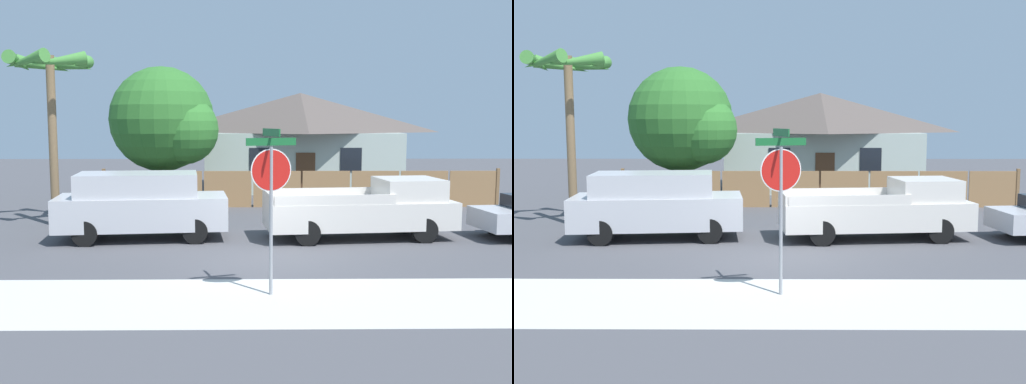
# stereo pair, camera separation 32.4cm
# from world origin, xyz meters

# --- Properties ---
(ground_plane) EXTENTS (80.00, 80.00, 0.00)m
(ground_plane) POSITION_xyz_m (0.00, 0.00, 0.00)
(ground_plane) COLOR #47474C
(sidewalk_strip) EXTENTS (36.00, 3.20, 0.01)m
(sidewalk_strip) POSITION_xyz_m (0.00, -3.60, 0.00)
(sidewalk_strip) COLOR beige
(sidewalk_strip) RESTS_ON ground
(wooden_fence) EXTENTS (16.02, 0.12, 1.57)m
(wooden_fence) POSITION_xyz_m (1.64, 9.09, 0.74)
(wooden_fence) COLOR #997047
(wooden_fence) RESTS_ON ground
(house) EXTENTS (10.18, 6.56, 4.89)m
(house) POSITION_xyz_m (2.16, 16.00, 2.53)
(house) COLOR #B2C1B7
(house) RESTS_ON ground
(oak_tree) EXTENTS (4.64, 4.42, 5.75)m
(oak_tree) POSITION_xyz_m (-3.95, 10.56, 3.44)
(oak_tree) COLOR brown
(oak_tree) RESTS_ON ground
(palm_tree) EXTENTS (2.79, 3.00, 5.67)m
(palm_tree) POSITION_xyz_m (-6.92, 4.90, 4.87)
(palm_tree) COLOR brown
(palm_tree) RESTS_ON ground
(red_suv) EXTENTS (5.11, 2.50, 1.96)m
(red_suv) POSITION_xyz_m (-3.67, 2.60, 1.05)
(red_suv) COLOR #B7B7BC
(red_suv) RESTS_ON ground
(orange_pickup) EXTENTS (5.68, 2.51, 1.78)m
(orange_pickup) POSITION_xyz_m (3.00, 2.63, 0.86)
(orange_pickup) COLOR silver
(orange_pickup) RESTS_ON ground
(stop_sign) EXTENTS (1.00, 0.90, 3.33)m
(stop_sign) POSITION_xyz_m (-0.07, -3.15, 2.29)
(stop_sign) COLOR gray
(stop_sign) RESTS_ON ground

